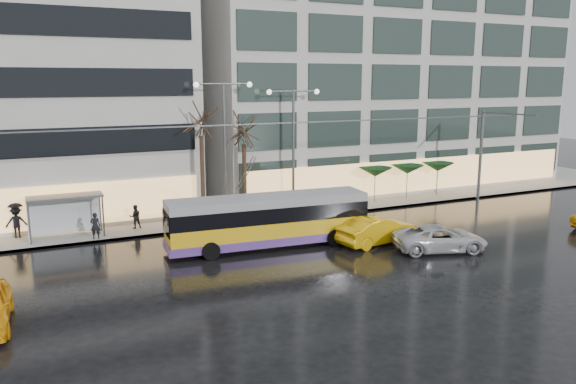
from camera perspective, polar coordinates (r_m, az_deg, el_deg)
ground at (r=27.63m, az=-2.79°, el=-8.34°), size 140.00×140.00×0.00m
sidewalk at (r=40.93m, az=-7.75°, el=-1.80°), size 80.00×10.00×0.15m
kerb at (r=36.37m, az=-5.37°, el=-3.41°), size 80.00×0.10×0.15m
building_right at (r=51.98m, az=8.82°, el=14.88°), size 32.00×14.00×25.00m
trolleybus at (r=31.64m, az=-2.02°, el=-3.07°), size 11.57×4.86×5.29m
catenary at (r=34.18m, az=-6.44°, el=2.77°), size 42.24×5.12×7.00m
bus_shelter at (r=35.54m, az=-22.30°, el=-1.45°), size 4.20×1.60×2.51m
street_lamp_near at (r=36.99m, az=-6.48°, el=6.12°), size 3.96×0.36×9.03m
street_lamp_far at (r=38.91m, az=0.55°, el=6.04°), size 3.96×0.36×8.53m
tree_a at (r=36.64m, az=-8.86°, el=7.73°), size 3.20×3.20×8.40m
tree_b at (r=37.84m, az=-4.53°, el=6.90°), size 3.20×3.20×7.70m
parasol_a at (r=42.99m, az=8.85°, el=2.02°), size 2.50×2.50×2.65m
parasol_b at (r=44.73m, az=12.04°, el=2.26°), size 2.50×2.50×2.65m
parasol_c at (r=46.60m, az=14.98°, el=2.48°), size 2.50×2.50×2.65m
taxi_b at (r=32.73m, az=9.06°, el=-3.84°), size 5.13×2.41×1.63m
sedan_silver at (r=32.17m, az=15.21°, el=-4.56°), size 5.57×3.79×1.42m
pedestrian_a at (r=34.49m, az=-19.05°, el=-2.16°), size 1.19×1.20×2.19m
pedestrian_b at (r=36.40m, az=-15.26°, el=-2.42°), size 0.73×0.57×1.49m
pedestrian_c at (r=36.66m, az=-25.89°, el=-2.47°), size 1.24×0.85×2.11m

